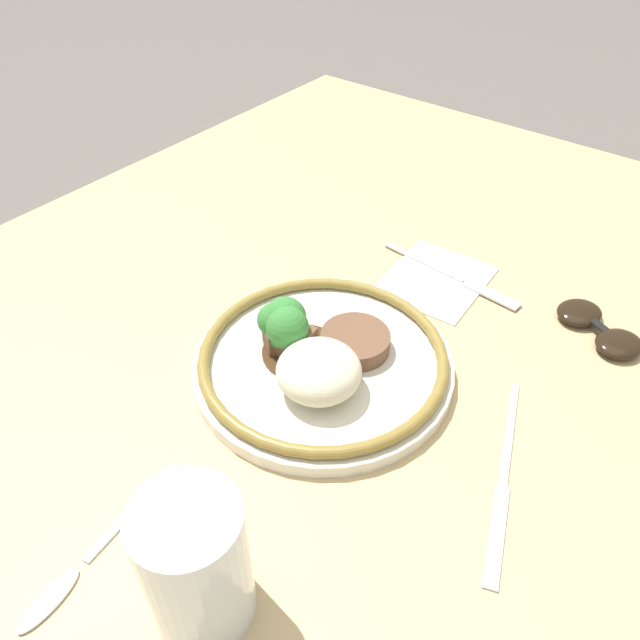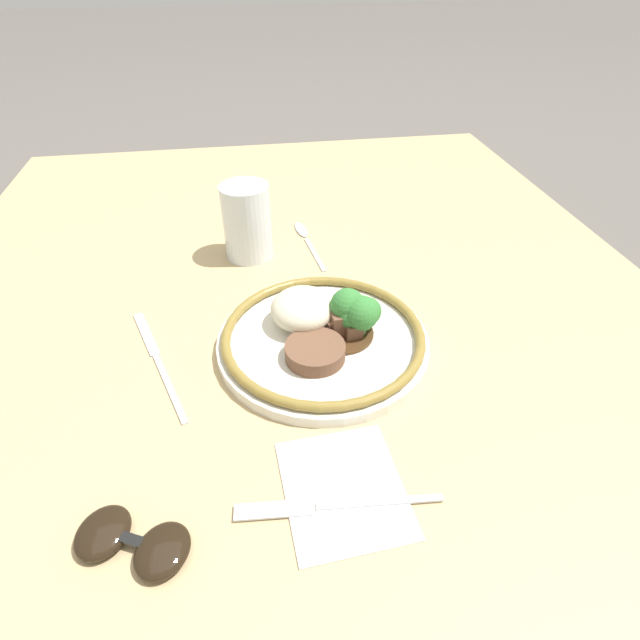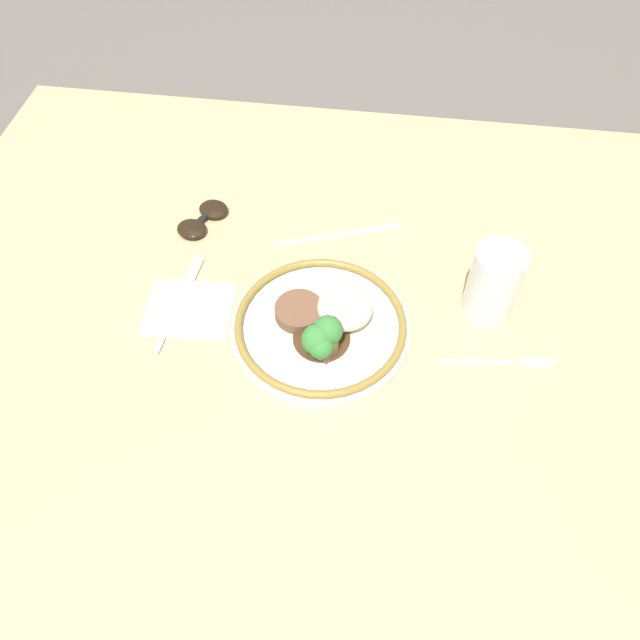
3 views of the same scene
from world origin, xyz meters
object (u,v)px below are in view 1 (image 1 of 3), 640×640
object	(u,v)px
juice_glass	(197,568)
spoon	(72,576)
knife	(504,481)
plate	(319,357)
fork	(462,280)
sunglasses	(599,328)

from	to	relation	value
juice_glass	spoon	world-z (taller)	juice_glass
knife	spoon	bearing A→B (deg)	-57.98
spoon	plate	bearing A→B (deg)	169.96
fork	knife	size ratio (longest dim) A/B	0.91
sunglasses	knife	bearing A→B (deg)	26.20
plate	sunglasses	world-z (taller)	plate
plate	fork	xyz separation A→B (m)	(-0.22, 0.04, -0.02)
plate	juice_glass	bearing A→B (deg)	18.80
knife	plate	bearing A→B (deg)	-111.57
knife	sunglasses	size ratio (longest dim) A/B	1.82
fork	sunglasses	distance (m)	0.16
fork	knife	bearing A→B (deg)	-50.02
knife	spoon	world-z (taller)	spoon
plate	fork	world-z (taller)	plate
juice_glass	knife	world-z (taller)	juice_glass
juice_glass	sunglasses	world-z (taller)	juice_glass
knife	sunglasses	bearing A→B (deg)	161.09
juice_glass	plate	bearing A→B (deg)	-161.20
sunglasses	juice_glass	bearing A→B (deg)	10.85
plate	knife	size ratio (longest dim) A/B	1.26
fork	spoon	bearing A→B (deg)	-91.82
plate	spoon	bearing A→B (deg)	-2.75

